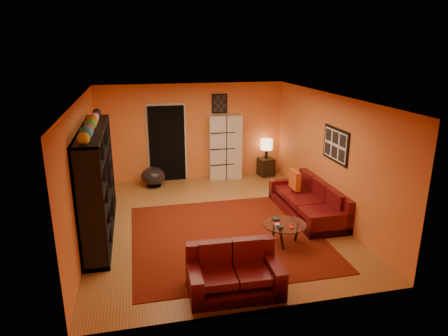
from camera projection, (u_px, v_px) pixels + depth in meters
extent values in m
plane|color=brown|center=(215.00, 222.00, 8.38)|extent=(6.00, 6.00, 0.00)
plane|color=white|center=(214.00, 97.00, 7.61)|extent=(6.00, 6.00, 0.00)
plane|color=orange|center=(192.00, 132.00, 10.79)|extent=(6.00, 0.00, 6.00)
plane|color=orange|center=(259.00, 225.00, 5.20)|extent=(6.00, 0.00, 6.00)
plane|color=orange|center=(83.00, 171.00, 7.47)|extent=(0.00, 6.00, 6.00)
plane|color=orange|center=(329.00, 155.00, 8.52)|extent=(0.00, 6.00, 6.00)
cube|color=#501209|center=(227.00, 236.00, 7.75)|extent=(3.60, 3.60, 0.01)
cube|color=black|center=(167.00, 144.00, 10.69)|extent=(0.95, 0.10, 2.04)
cube|color=black|center=(336.00, 145.00, 8.15)|extent=(0.03, 1.00, 0.70)
cube|color=black|center=(220.00, 104.00, 10.71)|extent=(0.42, 0.03, 0.52)
cube|color=black|center=(97.00, 182.00, 7.59)|extent=(0.45, 3.00, 2.10)
imported|color=black|center=(100.00, 187.00, 7.53)|extent=(0.91, 0.12, 0.52)
cube|color=#4A090E|center=(307.00, 207.00, 8.70)|extent=(0.97, 2.33, 0.32)
cube|color=#4A090E|center=(324.00, 195.00, 8.71)|extent=(0.20, 2.32, 0.85)
cube|color=#4A090E|center=(331.00, 221.00, 7.67)|extent=(0.95, 0.19, 0.62)
cube|color=#4A090E|center=(289.00, 185.00, 9.66)|extent=(0.95, 0.19, 0.62)
cube|color=#4A090E|center=(320.00, 206.00, 8.00)|extent=(0.74, 0.64, 0.12)
cube|color=#4A090E|center=(306.00, 194.00, 8.60)|extent=(0.74, 0.64, 0.12)
cube|color=#4A090E|center=(294.00, 184.00, 9.21)|extent=(0.74, 0.64, 0.12)
cube|color=#4A090E|center=(235.00, 282.00, 5.96)|extent=(1.41, 0.87, 0.32)
cube|color=#4A090E|center=(230.00, 256.00, 6.19)|extent=(1.38, 0.22, 0.85)
cube|color=#4A090E|center=(273.00, 269.00, 6.02)|extent=(0.21, 0.83, 0.62)
cube|color=#4A090E|center=(194.00, 278.00, 5.81)|extent=(0.21, 0.83, 0.62)
cube|color=#4A090E|center=(252.00, 264.00, 5.88)|extent=(0.51, 0.62, 0.12)
cube|color=#4A090E|center=(218.00, 267.00, 5.79)|extent=(0.51, 0.62, 0.12)
cube|color=#E05218|center=(295.00, 180.00, 9.03)|extent=(0.12, 0.42, 0.42)
cylinder|color=silver|center=(285.00, 224.00, 7.33)|extent=(0.80, 0.80, 0.02)
cylinder|color=black|center=(297.00, 233.00, 7.44)|extent=(0.05, 0.05, 0.38)
cylinder|color=black|center=(274.00, 230.00, 7.57)|extent=(0.05, 0.05, 0.38)
cylinder|color=black|center=(282.00, 240.00, 7.17)|extent=(0.05, 0.05, 0.38)
cube|color=silver|center=(225.00, 147.00, 10.91)|extent=(0.90, 0.43, 1.77)
cylinder|color=black|center=(154.00, 186.00, 10.47)|extent=(0.44, 0.44, 0.03)
cylinder|color=black|center=(153.00, 183.00, 10.44)|extent=(0.06, 0.06, 0.15)
ellipsoid|color=#3C3536|center=(153.00, 176.00, 10.39)|extent=(0.63, 0.63, 0.47)
cube|color=black|center=(266.00, 167.00, 11.30)|extent=(0.46, 0.46, 0.50)
cylinder|color=black|center=(266.00, 154.00, 11.19)|extent=(0.08, 0.08, 0.26)
cylinder|color=#EBBA81|center=(267.00, 144.00, 11.10)|extent=(0.33, 0.33, 0.29)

